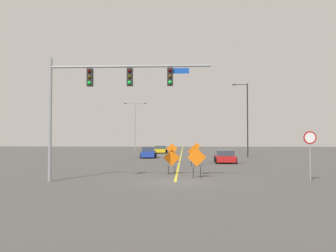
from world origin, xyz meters
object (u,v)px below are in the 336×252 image
Objects in this scene: street_lamp_mid_right at (135,123)px; stop_sign at (310,146)px; construction_sign_right_lane at (197,159)px; construction_sign_right_shoulder at (172,150)px; traffic_signal_assembly at (105,88)px; construction_sign_left_shoulder at (194,153)px; car_blue_near at (149,153)px; car_yellow_far at (161,150)px; street_lamp_mid_left at (247,117)px; construction_sign_median_near at (197,147)px; car_red_approaching at (225,157)px; construction_sign_median_far at (172,159)px.

stop_sign is at bearing -70.17° from street_lamp_mid_right.
construction_sign_right_lane is 15.45m from construction_sign_right_shoulder.
construction_sign_left_shoulder is at bearing 64.51° from traffic_signal_assembly.
car_blue_near reaches higher than car_yellow_far.
construction_sign_right_shoulder is at bearing -83.32° from car_yellow_far.
construction_sign_right_lane is at bearing -82.82° from car_yellow_far.
street_lamp_mid_right reaches higher than construction_sign_right_shoulder.
construction_sign_right_lane is (-6.60, 1.81, -0.87)m from stop_sign.
car_yellow_far is at bearing 131.98° from street_lamp_mid_left.
street_lamp_mid_left is at bearing -52.17° from construction_sign_median_near.
car_red_approaching is (5.56, -0.63, -0.68)m from construction_sign_right_shoulder.
construction_sign_right_lane reaches higher than construction_sign_median_near.
traffic_signal_assembly is at bearing -130.21° from construction_sign_median_far.
car_yellow_far is (-3.19, 36.66, -0.50)m from construction_sign_median_far.
construction_sign_median_near is at bearing 54.89° from car_blue_near.
car_red_approaching is (2.31, -18.70, -0.56)m from construction_sign_median_near.
traffic_signal_assembly is at bearing -117.94° from car_red_approaching.
car_yellow_far is (-2.77, 23.65, -0.71)m from construction_sign_right_shoulder.
traffic_signal_assembly is 30.34m from street_lamp_mid_left.
street_lamp_mid_right is at bearing 114.39° from car_red_approaching.
street_lamp_mid_left is 11.17m from construction_sign_median_near.
street_lamp_mid_left reaches higher than car_red_approaching.
street_lamp_mid_right is 2.19× the size of car_blue_near.
street_lamp_mid_left is 4.86× the size of construction_sign_right_shoulder.
car_red_approaching is at bearing 67.44° from construction_sign_median_far.
street_lamp_mid_left reaches higher than car_yellow_far.
street_lamp_mid_right is 33.18m from car_red_approaching.
construction_sign_right_shoulder reaches higher than car_yellow_far.
stop_sign is 42.38m from car_yellow_far.
car_yellow_far is at bearing 87.69° from car_blue_near.
stop_sign is 1.60× the size of construction_sign_median_near.
construction_sign_left_shoulder is at bearing -80.40° from car_yellow_far.
street_lamp_mid_right is 43.32m from construction_sign_median_far.
construction_sign_left_shoulder is 6.18m from construction_sign_right_shoulder.
car_blue_near is (-8.94, 9.27, 0.06)m from car_red_approaching.
construction_sign_median_near is at bearing 127.83° from street_lamp_mid_left.
street_lamp_mid_left is at bearing 68.15° from construction_sign_median_far.
construction_sign_median_near is at bearing 79.41° from traffic_signal_assembly.
traffic_signal_assembly is 5.21× the size of construction_sign_median_near.
stop_sign is at bearing 1.96° from traffic_signal_assembly.
traffic_signal_assembly reaches higher than construction_sign_median_near.
construction_sign_left_shoulder is (0.07, 9.53, 0.02)m from construction_sign_right_lane.
car_blue_near is (-12.11, 25.74, -1.41)m from stop_sign.
construction_sign_median_near reaches higher than car_red_approaching.
car_blue_near is 15.03m from car_yellow_far.
car_red_approaching is at bearing -46.02° from car_blue_near.
car_yellow_far is at bearing 99.60° from construction_sign_left_shoulder.
construction_sign_median_near is 18.85m from car_red_approaching.
street_lamp_mid_left is 2.33× the size of car_blue_near.
street_lamp_mid_right is 4.76× the size of construction_sign_left_shoulder.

